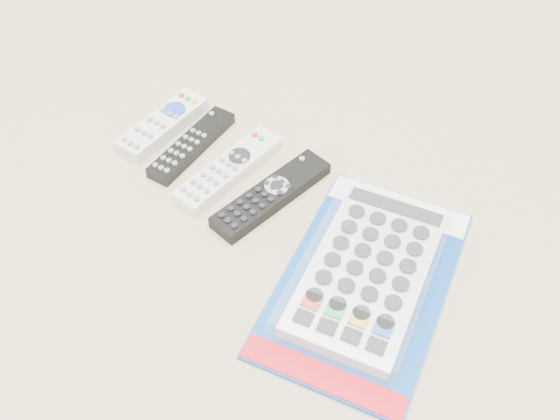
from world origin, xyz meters
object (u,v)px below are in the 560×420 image
Objects in this scene: remote_small_grey at (163,125)px; remote_silver_dvd at (229,169)px; remote_slim_black at (192,145)px; remote_large_black at (271,195)px; jumbo_remote_packaged at (368,271)px.

remote_small_grey reaches higher than remote_silver_dvd.
remote_slim_black is 0.92× the size of remote_silver_dvd.
remote_large_black is 0.19m from jumbo_remote_packaged.
remote_small_grey is 0.94× the size of remote_slim_black.
remote_large_black is at bearing 155.88° from jumbo_remote_packaged.
remote_silver_dvd is at bearing -174.04° from remote_large_black.
jumbo_remote_packaged reaches higher than remote_large_black.
remote_large_black is at bearing -8.59° from remote_slim_black.
remote_silver_dvd is (0.15, -0.01, -0.00)m from remote_small_grey.
remote_silver_dvd is at bearing -6.49° from remote_small_grey.
remote_small_grey is at bearing 178.17° from remote_silver_dvd.
jumbo_remote_packaged is at bearing -5.87° from remote_silver_dvd.
remote_silver_dvd is 0.27m from jumbo_remote_packaged.
jumbo_remote_packaged is at bearing -3.48° from remote_large_black.
remote_slim_black is 0.87× the size of remote_large_black.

